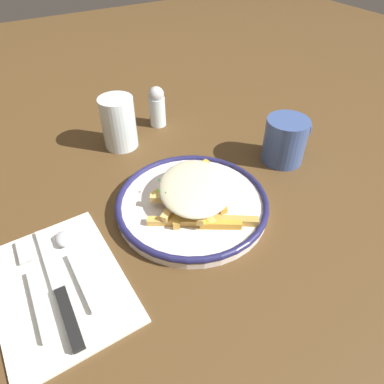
% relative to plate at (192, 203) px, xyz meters
% --- Properties ---
extents(ground_plane, '(2.60, 2.60, 0.00)m').
position_rel_plate_xyz_m(ground_plane, '(0.00, 0.00, -0.01)').
color(ground_plane, '#4F371C').
extents(plate, '(0.25, 0.25, 0.02)m').
position_rel_plate_xyz_m(plate, '(0.00, 0.00, 0.00)').
color(plate, silver).
rests_on(plate, ground_plane).
extents(fries_heap, '(0.18, 0.19, 0.04)m').
position_rel_plate_xyz_m(fries_heap, '(0.00, -0.00, 0.03)').
color(fries_heap, '#EEB666').
rests_on(fries_heap, plate).
extents(napkin, '(0.17, 0.23, 0.01)m').
position_rel_plate_xyz_m(napkin, '(-0.23, -0.04, -0.01)').
color(napkin, silver).
rests_on(napkin, ground_plane).
extents(fork, '(0.02, 0.18, 0.01)m').
position_rel_plate_xyz_m(fork, '(-0.26, -0.03, -0.00)').
color(fork, silver).
rests_on(fork, napkin).
extents(knife, '(0.02, 0.21, 0.01)m').
position_rel_plate_xyz_m(knife, '(-0.23, -0.06, -0.00)').
color(knife, black).
rests_on(knife, napkin).
extents(spoon, '(0.02, 0.15, 0.01)m').
position_rel_plate_xyz_m(spoon, '(-0.20, -0.00, 0.00)').
color(spoon, silver).
rests_on(spoon, napkin).
extents(water_glass, '(0.07, 0.07, 0.10)m').
position_rel_plate_xyz_m(water_glass, '(-0.03, 0.24, 0.04)').
color(water_glass, silver).
rests_on(water_glass, ground_plane).
extents(coffee_mug, '(0.11, 0.08, 0.09)m').
position_rel_plate_xyz_m(coffee_mug, '(0.22, 0.03, 0.03)').
color(coffee_mug, '#3A528B').
rests_on(coffee_mug, ground_plane).
extents(salt_shaker, '(0.04, 0.04, 0.09)m').
position_rel_plate_xyz_m(salt_shaker, '(0.07, 0.27, 0.03)').
color(salt_shaker, silver).
rests_on(salt_shaker, ground_plane).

